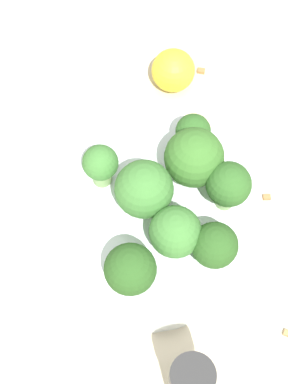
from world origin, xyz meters
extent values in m
plane|color=beige|center=(0.00, 0.00, 0.00)|extent=(3.00, 3.00, 0.00)
cylinder|color=silver|center=(0.00, 0.00, 0.02)|extent=(0.22, 0.22, 0.03)
cylinder|color=#8EB770|center=(0.00, 0.00, 0.05)|extent=(0.02, 0.02, 0.03)
sphere|color=#3D7533|center=(0.00, 0.00, 0.07)|extent=(0.05, 0.05, 0.05)
cylinder|color=#7A9E5B|center=(0.00, 0.08, 0.05)|extent=(0.02, 0.02, 0.03)
sphere|color=#2D5B23|center=(0.00, 0.08, 0.07)|extent=(0.04, 0.04, 0.04)
cylinder|color=#7A9E5B|center=(-0.06, 0.05, 0.04)|extent=(0.02, 0.02, 0.02)
sphere|color=#2D5B23|center=(-0.06, 0.05, 0.06)|extent=(0.03, 0.03, 0.03)
cylinder|color=#8EB770|center=(-0.03, 0.05, 0.04)|extent=(0.02, 0.02, 0.03)
sphere|color=#386B28|center=(-0.03, 0.05, 0.07)|extent=(0.06, 0.06, 0.06)
cylinder|color=#7A9E5B|center=(0.04, 0.02, 0.04)|extent=(0.02, 0.02, 0.02)
sphere|color=#3D7533|center=(0.04, 0.02, 0.06)|extent=(0.05, 0.05, 0.05)
cylinder|color=#7A9E5B|center=(-0.03, -0.04, 0.04)|extent=(0.03, 0.03, 0.03)
sphere|color=#3D7533|center=(-0.03, -0.04, 0.06)|extent=(0.03, 0.03, 0.03)
cylinder|color=#8EB770|center=(0.05, 0.06, 0.04)|extent=(0.02, 0.02, 0.02)
sphere|color=#28511E|center=(0.05, 0.06, 0.06)|extent=(0.04, 0.04, 0.04)
cylinder|color=#7A9E5B|center=(0.07, -0.02, 0.04)|extent=(0.02, 0.02, 0.03)
sphere|color=#28511E|center=(0.07, -0.02, 0.06)|extent=(0.05, 0.05, 0.05)
cylinder|color=#2D2D2D|center=(0.17, 0.02, 0.07)|extent=(0.04, 0.04, 0.02)
sphere|color=yellow|center=(-0.16, 0.04, 0.02)|extent=(0.05, 0.05, 0.05)
cube|color=olive|center=(-0.17, 0.08, 0.00)|extent=(0.01, 0.01, 0.01)
cube|color=olive|center=(-0.02, 0.12, 0.00)|extent=(0.01, 0.01, 0.01)
cube|color=#AD7F4C|center=(0.12, 0.12, 0.00)|extent=(0.01, 0.01, 0.01)
camera|label=1|loc=(0.25, -0.02, 0.57)|focal=60.00mm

